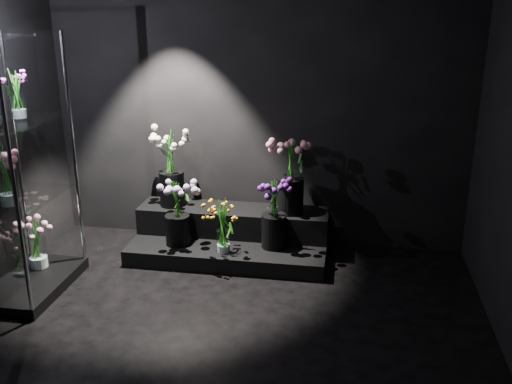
# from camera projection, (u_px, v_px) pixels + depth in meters

# --- Properties ---
(floor) EXTENTS (4.00, 4.00, 0.00)m
(floor) POSITION_uv_depth(u_px,v_px,m) (211.00, 352.00, 3.96)
(floor) COLOR black
(floor) RESTS_ON ground
(wall_back) EXTENTS (4.00, 0.00, 4.00)m
(wall_back) POSITION_uv_depth(u_px,v_px,m) (257.00, 101.00, 5.37)
(wall_back) COLOR black
(wall_back) RESTS_ON floor
(wall_front) EXTENTS (4.00, 0.00, 4.00)m
(wall_front) POSITION_uv_depth(u_px,v_px,m) (32.00, 340.00, 1.64)
(wall_front) COLOR black
(wall_front) RESTS_ON floor
(display_riser) EXTENTS (1.83, 0.81, 0.41)m
(display_riser) POSITION_uv_depth(u_px,v_px,m) (231.00, 235.00, 5.46)
(display_riser) COLOR black
(display_riser) RESTS_ON floor
(display_case) EXTENTS (0.57, 0.95, 2.08)m
(display_case) POSITION_uv_depth(u_px,v_px,m) (16.00, 171.00, 4.47)
(display_case) COLOR black
(display_case) RESTS_ON floor
(bouquet_orange_bells) EXTENTS (0.35, 0.35, 0.49)m
(bouquet_orange_bells) POSITION_uv_depth(u_px,v_px,m) (223.00, 226.00, 5.06)
(bouquet_orange_bells) COLOR white
(bouquet_orange_bells) RESTS_ON display_riser
(bouquet_lilac) EXTENTS (0.42, 0.42, 0.61)m
(bouquet_lilac) POSITION_uv_depth(u_px,v_px,m) (177.00, 207.00, 5.21)
(bouquet_lilac) COLOR black
(bouquet_lilac) RESTS_ON display_riser
(bouquet_purple) EXTENTS (0.39, 0.39, 0.65)m
(bouquet_purple) POSITION_uv_depth(u_px,v_px,m) (274.00, 209.00, 5.13)
(bouquet_purple) COLOR black
(bouquet_purple) RESTS_ON display_riser
(bouquet_cream_roses) EXTENTS (0.45, 0.45, 0.75)m
(bouquet_cream_roses) POSITION_uv_depth(u_px,v_px,m) (171.00, 163.00, 5.43)
(bouquet_cream_roses) COLOR black
(bouquet_cream_roses) RESTS_ON display_riser
(bouquet_pink_roses) EXTENTS (0.46, 0.46, 0.72)m
(bouquet_pink_roses) POSITION_uv_depth(u_px,v_px,m) (291.00, 171.00, 5.25)
(bouquet_pink_roses) COLOR black
(bouquet_pink_roses) RESTS_ON display_riser
(bouquet_case_pink) EXTENTS (0.32, 0.32, 0.45)m
(bouquet_case_pink) POSITION_uv_depth(u_px,v_px,m) (5.00, 175.00, 4.32)
(bouquet_case_pink) COLOR white
(bouquet_case_pink) RESTS_ON display_case
(bouquet_case_magenta) EXTENTS (0.27, 0.27, 0.39)m
(bouquet_case_magenta) POSITION_uv_depth(u_px,v_px,m) (17.00, 93.00, 4.43)
(bouquet_case_magenta) COLOR white
(bouquet_case_magenta) RESTS_ON display_case
(bouquet_case_base_pink) EXTENTS (0.38, 0.38, 0.42)m
(bouquet_case_base_pink) POSITION_uv_depth(u_px,v_px,m) (36.00, 243.00, 4.91)
(bouquet_case_base_pink) COLOR white
(bouquet_case_base_pink) RESTS_ON display_case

